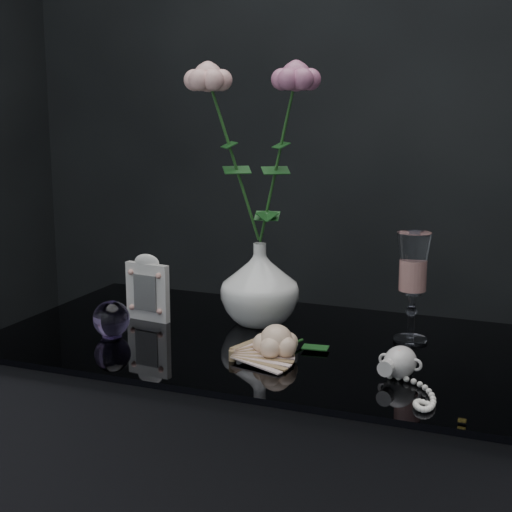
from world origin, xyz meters
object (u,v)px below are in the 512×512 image
at_px(wine_glass, 412,288).
at_px(paperweight, 111,319).
at_px(picture_frame, 148,287).
at_px(pearl_jar, 400,361).
at_px(vase, 260,284).
at_px(loose_rose, 276,341).

distance_m(wine_glass, paperweight, 0.59).
relative_size(picture_frame, pearl_jar, 0.72).
distance_m(vase, paperweight, 0.31).
distance_m(picture_frame, paperweight, 0.13).
bearing_deg(loose_rose, paperweight, -156.80).
bearing_deg(pearl_jar, loose_rose, -175.29).
bearing_deg(pearl_jar, vase, 156.58).
bearing_deg(picture_frame, paperweight, -87.12).
height_order(paperweight, pearl_jar, paperweight).
xyz_separation_m(vase, picture_frame, (-0.23, -0.07, -0.01)).
distance_m(wine_glass, picture_frame, 0.55).
height_order(vase, paperweight, vase).
distance_m(vase, picture_frame, 0.24).
relative_size(vase, wine_glass, 0.80).
relative_size(wine_glass, picture_frame, 1.50).
xyz_separation_m(picture_frame, paperweight, (-0.01, -0.13, -0.04)).
relative_size(wine_glass, paperweight, 2.94).
relative_size(vase, pearl_jar, 0.86).
height_order(picture_frame, loose_rose, picture_frame).
bearing_deg(loose_rose, pearl_jar, 19.87).
distance_m(loose_rose, pearl_jar, 0.23).
height_order(vase, wine_glass, wine_glass).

